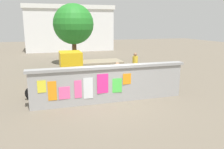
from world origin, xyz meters
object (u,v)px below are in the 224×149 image
auto_rickshaw_truck (88,67)px  person_bystander (135,63)px  bicycle_near (144,81)px  motorcycle (47,88)px  person_walking (117,75)px  tree_roadside (73,24)px

auto_rickshaw_truck → person_bystander: 3.09m
bicycle_near → person_bystander: size_ratio=1.03×
auto_rickshaw_truck → motorcycle: size_ratio=1.91×
motorcycle → auto_rickshaw_truck: bearing=43.2°
person_bystander → motorcycle: bearing=-155.8°
person_walking → auto_rickshaw_truck: bearing=106.3°
auto_rickshaw_truck → bicycle_near: 3.40m
motorcycle → tree_roadside: bearing=73.7°
person_walking → person_bystander: (2.23, 3.12, 0.00)m
auto_rickshaw_truck → motorcycle: 3.32m
motorcycle → person_bystander: 6.04m
auto_rickshaw_truck → motorcycle: bearing=-136.8°
auto_rickshaw_truck → person_walking: bearing=-73.7°
motorcycle → tree_roadside: tree_roadside is taller
person_walking → tree_roadside: 9.59m
auto_rickshaw_truck → tree_roadside: tree_roadside is taller
person_bystander → tree_roadside: tree_roadside is taller
auto_rickshaw_truck → person_walking: 3.03m
motorcycle → person_walking: size_ratio=1.17×
motorcycle → bicycle_near: size_ratio=1.14×
bicycle_near → person_bystander: (0.38, 2.20, 0.62)m
motorcycle → bicycle_near: bicycle_near is taller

